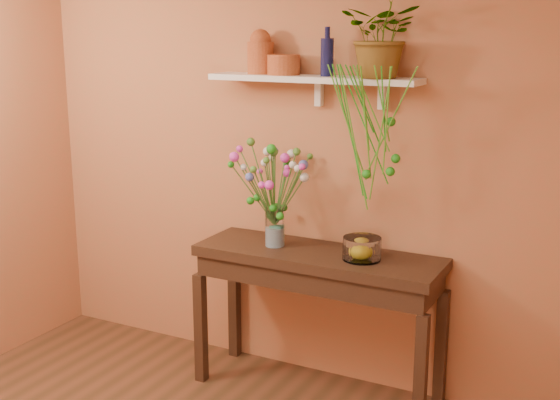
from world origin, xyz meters
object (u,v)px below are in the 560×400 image
at_px(sideboard, 318,273).
at_px(glass_bowl, 362,249).
at_px(bouquet, 273,172).
at_px(spider_plant, 383,34).
at_px(terracotta_jug, 260,53).
at_px(glass_vase, 275,230).
at_px(blue_bottle, 327,56).

height_order(sideboard, glass_bowl, glass_bowl).
relative_size(bouquet, glass_bowl, 2.43).
bearing_deg(spider_plant, terracotta_jug, 176.71).
bearing_deg(glass_bowl, spider_plant, 69.62).
bearing_deg(bouquet, glass_bowl, 0.26).
xyz_separation_m(spider_plant, glass_vase, (-0.62, -0.11, -1.17)).
height_order(bouquet, glass_bowl, bouquet).
distance_m(spider_plant, glass_bowl, 1.22).
relative_size(sideboard, spider_plant, 3.11).
xyz_separation_m(blue_bottle, glass_bowl, (0.30, -0.15, -1.08)).
xyz_separation_m(sideboard, spider_plant, (0.33, 0.10, 1.40)).
relative_size(blue_bottle, bouquet, 0.52).
relative_size(blue_bottle, spider_plant, 0.58).
bearing_deg(spider_plant, sideboard, -162.70).
height_order(sideboard, spider_plant, spider_plant).
distance_m(terracotta_jug, glass_bowl, 1.34).
xyz_separation_m(spider_plant, glass_bowl, (-0.05, -0.12, -1.21)).
distance_m(blue_bottle, spider_plant, 0.37).
bearing_deg(terracotta_jug, glass_bowl, -12.57).
bearing_deg(terracotta_jug, sideboard, -17.62).
height_order(spider_plant, bouquet, spider_plant).
bearing_deg(sideboard, bouquet, -175.70).
height_order(sideboard, terracotta_jug, terracotta_jug).
xyz_separation_m(terracotta_jug, glass_vase, (0.18, -0.16, -1.05)).
bearing_deg(glass_vase, glass_bowl, -0.94).
height_order(blue_bottle, glass_bowl, blue_bottle).
height_order(blue_bottle, spider_plant, spider_plant).
xyz_separation_m(glass_vase, bouquet, (-0.00, -0.01, 0.36)).
distance_m(sideboard, terracotta_jug, 1.38).
bearing_deg(glass_bowl, sideboard, 176.14).
distance_m(sideboard, spider_plant, 1.44).
bearing_deg(sideboard, blue_bottle, 97.67).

